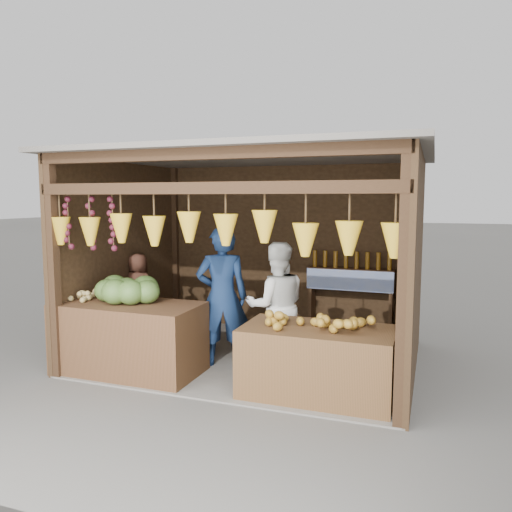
{
  "coord_description": "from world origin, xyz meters",
  "views": [
    {
      "loc": [
        2.18,
        -6.01,
        2.09
      ],
      "look_at": [
        0.06,
        -0.1,
        1.37
      ],
      "focal_mm": 35.0,
      "sensor_mm": 36.0,
      "label": 1
    }
  ],
  "objects_px": {
    "counter_left": "(129,338)",
    "counter_right": "(317,362)",
    "man_standing": "(222,297)",
    "vendor_seated": "(138,288)",
    "woman_standing": "(277,306)"
  },
  "relations": [
    {
      "from": "man_standing",
      "to": "counter_left",
      "type": "bearing_deg",
      "value": 9.01
    },
    {
      "from": "counter_left",
      "to": "vendor_seated",
      "type": "relative_size",
      "value": 1.7
    },
    {
      "from": "counter_left",
      "to": "vendor_seated",
      "type": "distance_m",
      "value": 1.35
    },
    {
      "from": "counter_left",
      "to": "counter_right",
      "type": "distance_m",
      "value": 2.29
    },
    {
      "from": "counter_right",
      "to": "counter_left",
      "type": "bearing_deg",
      "value": -178.73
    },
    {
      "from": "man_standing",
      "to": "vendor_seated",
      "type": "distance_m",
      "value": 1.64
    },
    {
      "from": "woman_standing",
      "to": "counter_left",
      "type": "bearing_deg",
      "value": 0.02
    },
    {
      "from": "counter_right",
      "to": "man_standing",
      "type": "xyz_separation_m",
      "value": [
        -1.34,
        0.57,
        0.51
      ]
    },
    {
      "from": "counter_left",
      "to": "counter_right",
      "type": "relative_size",
      "value": 1.09
    },
    {
      "from": "counter_left",
      "to": "woman_standing",
      "type": "height_order",
      "value": "woman_standing"
    },
    {
      "from": "counter_left",
      "to": "man_standing",
      "type": "xyz_separation_m",
      "value": [
        0.95,
        0.62,
        0.45
      ]
    },
    {
      "from": "counter_left",
      "to": "man_standing",
      "type": "relative_size",
      "value": 0.98
    },
    {
      "from": "counter_right",
      "to": "woman_standing",
      "type": "xyz_separation_m",
      "value": [
        -0.67,
        0.7,
        0.41
      ]
    },
    {
      "from": "man_standing",
      "to": "vendor_seated",
      "type": "xyz_separation_m",
      "value": [
        -1.55,
        0.53,
        -0.08
      ]
    },
    {
      "from": "counter_left",
      "to": "man_standing",
      "type": "bearing_deg",
      "value": 33.36
    }
  ]
}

